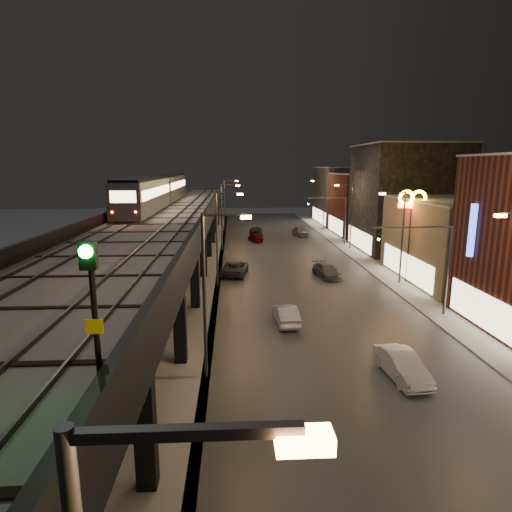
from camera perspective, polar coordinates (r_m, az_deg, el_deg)
name	(u,v)px	position (r m, az deg, el deg)	size (l,w,h in m)	color
road_surface	(297,275)	(45.47, 5.45, -2.53)	(17.00, 120.00, 0.06)	#46474D
sidewalk_right	(389,273)	(47.95, 17.37, -2.22)	(4.00, 120.00, 0.14)	#9FA1A8
under_viaduct_pavement	(168,277)	(45.50, -11.63, -2.71)	(11.00, 120.00, 0.06)	#9FA1A8
elevated_viaduct	(161,228)	(41.36, -12.59, 3.69)	(9.00, 100.00, 6.30)	black
viaduct_trackbed	(160,220)	(41.39, -12.62, 4.77)	(8.40, 100.00, 0.32)	#B2B7C1
viaduct_parapet_streetside	(207,214)	(40.87, -6.58, 5.55)	(0.30, 100.00, 1.10)	black
viaduct_parapet_far	(113,215)	(42.30, -18.47, 5.23)	(0.30, 100.00, 1.10)	black
building_c	(467,241)	(47.24, 26.33, 1.84)	(12.20, 15.20, 8.16)	#827059
building_d	(406,198)	(61.24, 19.32, 7.26)	(12.20, 13.20, 14.16)	#232327
building_e	(372,204)	(74.50, 15.16, 6.68)	(12.20, 12.20, 10.16)	#5D261D
building_f	(349,196)	(87.84, 12.35, 7.87)	(12.20, 16.20, 11.16)	#353537
streetlight_left_1	(209,285)	(22.42, -6.23, -3.90)	(2.57, 0.28, 9.00)	#38383A
streetlight_left_2	(220,233)	(40.03, -4.86, 3.12)	(2.57, 0.28, 9.00)	#38383A
streetlight_right_2	(400,231)	(43.04, 18.65, 3.15)	(2.56, 0.28, 9.00)	#38383A
streetlight_left_3	(224,212)	(57.88, -4.33, 5.83)	(2.57, 0.28, 9.00)	#38383A
streetlight_right_3	(350,212)	(60.00, 12.37, 5.80)	(2.56, 0.28, 9.00)	#38383A
streetlight_left_4	(226,201)	(75.80, -4.04, 7.26)	(2.57, 0.28, 9.00)	#38383A
streetlight_right_4	(322,201)	(77.43, 8.86, 7.25)	(2.56, 0.28, 9.00)	#38383A
traffic_light_rig_a	(434,259)	(34.70, 22.60, -0.36)	(6.10, 0.34, 7.00)	#38383A
traffic_light_rig_b	(338,215)	(62.74, 10.83, 5.44)	(6.10, 0.34, 7.00)	#38383A
subway_train	(159,190)	(55.65, -12.87, 8.57)	(2.96, 35.55, 3.54)	gray
rail_signal	(91,285)	(9.49, -21.13, -3.68)	(0.37, 0.44, 3.20)	black
car_near_white	(286,315)	(31.46, 3.99, -7.86)	(1.47, 4.20, 1.38)	silver
car_mid_silver	(235,268)	(45.21, -2.85, -1.65)	(2.45, 5.31, 1.48)	#3B3D42
car_mid_dark	(256,232)	(70.68, -0.05, 3.27)	(2.01, 4.94, 1.43)	black
car_far_white	(255,238)	(65.14, -0.07, 2.44)	(1.46, 3.62, 1.23)	#710609
car_onc_silver	(402,366)	(25.08, 18.87, -13.76)	(1.54, 4.41, 1.45)	silver
car_onc_white	(327,271)	(44.75, 9.43, -2.02)	(1.89, 4.65, 1.35)	slate
car_onc_red	(300,232)	(70.82, 5.90, 3.24)	(1.73, 4.31, 1.47)	gray
sign_mcdonalds	(412,209)	(43.92, 20.05, 5.88)	(2.71, 0.55, 9.09)	#38383A
sign_carwash	(481,240)	(34.52, 27.75, 1.96)	(1.68, 0.35, 8.72)	#38383A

